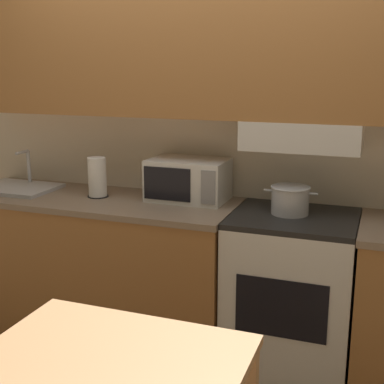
# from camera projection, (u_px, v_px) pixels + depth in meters

# --- Properties ---
(ground_plane) EXTENTS (16.00, 16.00, 0.00)m
(ground_plane) POSITION_uv_depth(u_px,v_px,m) (214.00, 330.00, 3.60)
(ground_plane) COLOR #7F664C
(wall_back) EXTENTS (5.54, 0.38, 2.55)m
(wall_back) POSITION_uv_depth(u_px,v_px,m) (215.00, 102.00, 3.18)
(wall_back) COLOR silver
(wall_back) RESTS_ON ground_plane
(lower_counter_main) EXTENTS (1.79, 0.65, 0.94)m
(lower_counter_main) POSITION_uv_depth(u_px,v_px,m) (98.00, 268.00, 3.44)
(lower_counter_main) COLOR #A36B38
(lower_counter_main) RESTS_ON ground_plane
(stove_range) EXTENTS (0.68, 0.61, 0.94)m
(stove_range) POSITION_uv_depth(u_px,v_px,m) (291.00, 295.00, 3.03)
(stove_range) COLOR silver
(stove_range) RESTS_ON ground_plane
(cooking_pot) EXTENTS (0.30, 0.22, 0.16)m
(cooking_pot) POSITION_uv_depth(u_px,v_px,m) (290.00, 199.00, 2.94)
(cooking_pot) COLOR #B7BABF
(cooking_pot) RESTS_ON stove_range
(microwave) EXTENTS (0.47, 0.31, 0.25)m
(microwave) POSITION_uv_depth(u_px,v_px,m) (188.00, 180.00, 3.23)
(microwave) COLOR silver
(microwave) RESTS_ON lower_counter_main
(sink_basin) EXTENTS (0.51, 0.38, 0.25)m
(sink_basin) POSITION_uv_depth(u_px,v_px,m) (17.00, 187.00, 3.52)
(sink_basin) COLOR #B7BABF
(sink_basin) RESTS_ON lower_counter_main
(paper_towel_roll) EXTENTS (0.13, 0.13, 0.25)m
(paper_towel_roll) POSITION_uv_depth(u_px,v_px,m) (97.00, 177.00, 3.31)
(paper_towel_roll) COLOR black
(paper_towel_roll) RESTS_ON lower_counter_main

